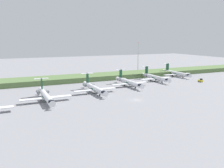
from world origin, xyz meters
The scene contains 9 objects.
ground_plane centered at (0.00, 30.00, 0.00)m, with size 500.00×500.00×0.00m, color gray.
grass_berm centered at (0.00, 62.87, 1.59)m, with size 320.00×20.00×3.19m, color #597542.
regional_jet_second centered at (-38.38, 15.61, 2.54)m, with size 22.81×31.00×9.00m.
regional_jet_third centered at (-12.19, 22.91, 2.54)m, with size 22.81×31.00×9.00m.
regional_jet_fourth centered at (12.84, 30.84, 2.54)m, with size 22.81×31.00×9.00m.
regional_jet_fifth centered at (37.55, 39.12, 2.54)m, with size 22.81×31.00×9.00m.
regional_jet_sixth centered at (63.54, 49.16, 2.54)m, with size 22.81×31.00×9.00m.
antenna_mast centered at (46.49, 76.44, 10.37)m, with size 4.40×0.50×25.05m.
baggage_tug centered at (62.76, 23.26, 1.00)m, with size 1.72×3.20×2.30m.
Camera 1 is at (-55.35, -93.49, 28.07)m, focal length 38.45 mm.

